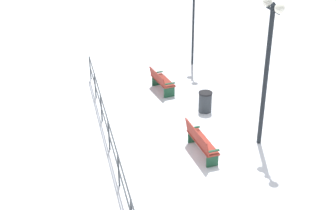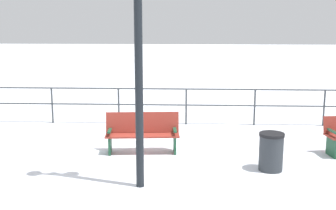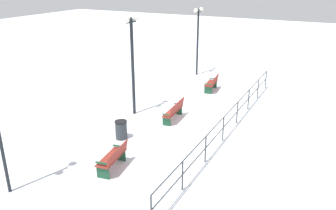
# 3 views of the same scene
# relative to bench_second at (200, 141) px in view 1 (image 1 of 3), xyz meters

# --- Properties ---
(ground_plane) EXTENTS (80.00, 80.00, 0.00)m
(ground_plane) POSITION_rel_bench_second_xyz_m (0.12, 0.01, -0.48)
(ground_plane) COLOR white
(ground_plane) RESTS_ON ground
(bench_second) EXTENTS (0.62, 1.72, 0.91)m
(bench_second) POSITION_rel_bench_second_xyz_m (0.00, 0.00, 0.00)
(bench_second) COLOR maroon
(bench_second) RESTS_ON ground
(bench_third) EXTENTS (0.78, 1.54, 0.86)m
(bench_third) POSITION_rel_bench_second_xyz_m (-0.04, 4.88, -0.02)
(bench_third) COLOR maroon
(bench_third) RESTS_ON ground
(lamppost_middle) EXTENTS (0.30, 1.05, 4.70)m
(lamppost_middle) POSITION_rel_bench_second_xyz_m (2.10, 0.17, 2.70)
(lamppost_middle) COLOR black
(lamppost_middle) RESTS_ON ground
(waterfront_railing) EXTENTS (0.05, 13.79, 1.06)m
(waterfront_railing) POSITION_rel_bench_second_xyz_m (-2.71, 0.01, 0.24)
(waterfront_railing) COLOR #383D42
(waterfront_railing) RESTS_ON ground
(trash_bin) EXTENTS (0.51, 0.51, 0.78)m
(trash_bin) POSITION_rel_bench_second_xyz_m (1.10, 2.74, -0.08)
(trash_bin) COLOR #2D3338
(trash_bin) RESTS_ON ground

